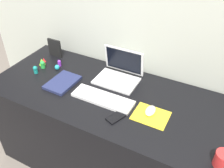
% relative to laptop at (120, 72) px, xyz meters
% --- Properties ---
extents(ground_plane, '(6.00, 6.00, 0.00)m').
position_rel_laptop_xyz_m(ground_plane, '(0.07, -0.20, -0.79)').
color(ground_plane, slate).
extents(back_wall, '(2.98, 0.05, 1.67)m').
position_rel_laptop_xyz_m(back_wall, '(0.07, 0.20, 0.04)').
color(back_wall, beige).
rests_on(back_wall, ground_plane).
extents(desk, '(1.78, 0.71, 0.74)m').
position_rel_laptop_xyz_m(desk, '(0.07, -0.20, -0.42)').
color(desk, black).
rests_on(desk, ground_plane).
extents(laptop, '(0.30, 0.24, 0.21)m').
position_rel_laptop_xyz_m(laptop, '(0.00, 0.00, 0.00)').
color(laptop, white).
rests_on(laptop, desk).
extents(keyboard, '(0.41, 0.13, 0.02)m').
position_rel_laptop_xyz_m(keyboard, '(0.01, -0.27, -0.04)').
color(keyboard, white).
rests_on(keyboard, desk).
extents(mousepad, '(0.21, 0.17, 0.00)m').
position_rel_laptop_xyz_m(mousepad, '(0.34, -0.27, -0.05)').
color(mousepad, yellow).
rests_on(mousepad, desk).
extents(mouse, '(0.06, 0.10, 0.03)m').
position_rel_laptop_xyz_m(mouse, '(0.33, -0.25, -0.03)').
color(mouse, white).
rests_on(mouse, mousepad).
extents(cell_phone, '(0.11, 0.14, 0.01)m').
position_rel_laptop_xyz_m(cell_phone, '(0.17, -0.38, -0.05)').
color(cell_phone, black).
rests_on(cell_phone, desk).
extents(notebook_pad, '(0.18, 0.24, 0.02)m').
position_rel_laptop_xyz_m(notebook_pad, '(-0.33, -0.25, -0.04)').
color(notebook_pad, navy).
rests_on(notebook_pad, desk).
extents(picture_frame, '(0.12, 0.02, 0.15)m').
position_rel_laptop_xyz_m(picture_frame, '(-0.61, 0.04, 0.02)').
color(picture_frame, black).
rests_on(picture_frame, desk).
extents(coffee_mug, '(0.08, 0.08, 0.08)m').
position_rel_laptop_xyz_m(coffee_mug, '(0.77, -0.44, -0.01)').
color(coffee_mug, red).
rests_on(coffee_mug, desk).
extents(toy_figurine_cyan, '(0.04, 0.04, 0.04)m').
position_rel_laptop_xyz_m(toy_figurine_cyan, '(-0.47, -0.12, -0.03)').
color(toy_figurine_cyan, '#28B7CC').
rests_on(toy_figurine_cyan, desk).
extents(toy_figurine_lime, '(0.05, 0.05, 0.05)m').
position_rel_laptop_xyz_m(toy_figurine_lime, '(-0.62, -0.12, -0.03)').
color(toy_figurine_lime, '#8CDB33').
rests_on(toy_figurine_lime, desk).
extents(toy_figurine_green, '(0.03, 0.03, 0.06)m').
position_rel_laptop_xyz_m(toy_figurine_green, '(-0.59, -0.15, -0.02)').
color(toy_figurine_green, green).
rests_on(toy_figurine_green, desk).
extents(toy_figurine_purple, '(0.03, 0.03, 0.05)m').
position_rel_laptop_xyz_m(toy_figurine_purple, '(-0.49, -0.07, -0.03)').
color(toy_figurine_purple, purple).
rests_on(toy_figurine_purple, desk).
extents(toy_figurine_red, '(0.03, 0.03, 0.04)m').
position_rel_laptop_xyz_m(toy_figurine_red, '(-0.64, -0.08, -0.04)').
color(toy_figurine_red, red).
rests_on(toy_figurine_red, desk).
extents(toy_figurine_teal, '(0.03, 0.03, 0.06)m').
position_rel_laptop_xyz_m(toy_figurine_teal, '(-0.59, -0.24, -0.02)').
color(toy_figurine_teal, teal).
rests_on(toy_figurine_teal, desk).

